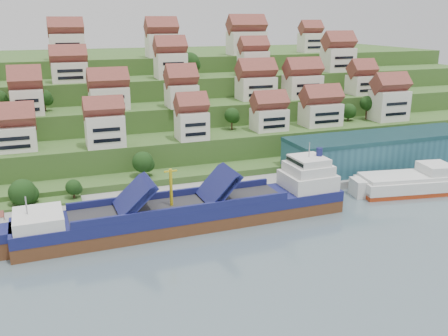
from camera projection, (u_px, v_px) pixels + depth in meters
name	position (u px, v px, depth m)	size (l,w,h in m)	color
ground	(243.00, 216.00, 118.94)	(300.00, 300.00, 0.00)	slate
quay	(289.00, 184.00, 138.70)	(180.00, 14.00, 2.20)	gray
hillside	(149.00, 104.00, 208.86)	(260.00, 128.00, 31.00)	#2D4C1E
hillside_village	(177.00, 83.00, 166.61)	(156.45, 63.49, 28.98)	silver
hillside_trees	(153.00, 118.00, 150.12)	(139.53, 63.01, 31.09)	#1A3D14
warehouse	(382.00, 151.00, 149.29)	(60.00, 15.00, 10.00)	#255665
flagpole	(292.00, 169.00, 131.91)	(1.28, 0.16, 8.00)	gray
cargo_ship	(197.00, 211.00, 113.37)	(75.09, 13.17, 16.56)	#57311A
second_ship	(413.00, 183.00, 134.67)	(29.77, 14.99, 8.25)	#992E10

